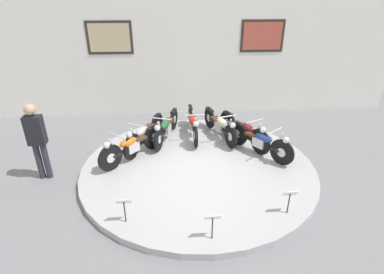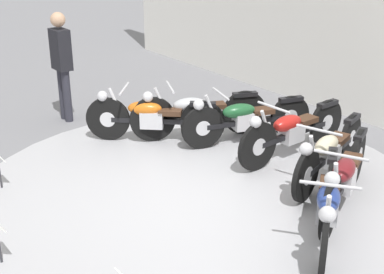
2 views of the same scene
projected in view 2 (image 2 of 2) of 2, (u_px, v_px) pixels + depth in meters
name	position (u px, v px, depth m)	size (l,w,h in m)	color
ground_plane	(200.00, 200.00, 6.35)	(60.00, 60.00, 0.00)	slate
display_platform	(200.00, 195.00, 6.33)	(5.41, 5.41, 0.14)	#ADADB2
motorcycle_orange	(152.00, 116.00, 7.50)	(1.40, 1.48, 0.79)	black
motorcycle_silver	(197.00, 112.00, 7.64)	(0.90, 1.84, 0.80)	black
motorcycle_green	(245.00, 118.00, 7.47)	(0.72, 1.88, 0.78)	black
motorcycle_red	(292.00, 130.00, 7.01)	(0.54, 1.99, 0.80)	black
motorcycle_cream	(329.00, 151.00, 6.39)	(0.69, 1.90, 0.79)	black
motorcycle_maroon	(345.00, 176.00, 5.74)	(0.92, 1.85, 0.81)	black
motorcycle_blue	(328.00, 204.00, 5.22)	(1.23, 1.62, 0.79)	black
visitor_standing	(62.00, 60.00, 8.49)	(0.36, 0.23, 1.77)	#2D2D38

